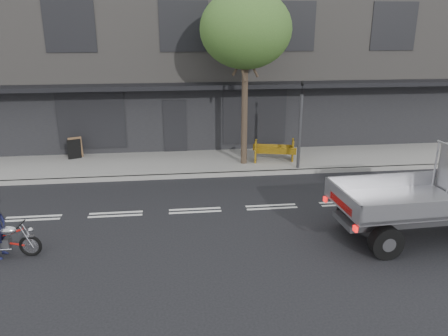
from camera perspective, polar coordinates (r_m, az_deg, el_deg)
ground at (r=13.54m, az=-3.80°, el=-5.58°), size 80.00×80.00×0.00m
sidewalk at (r=17.92m, az=-4.63°, el=0.66°), size 32.00×3.20×0.15m
kerb at (r=16.40m, az=-4.40°, el=-1.01°), size 32.00×0.20×0.15m
building_main at (r=23.74m, az=-5.56°, el=14.57°), size 26.00×10.00×8.00m
street_tree at (r=16.82m, az=2.85°, el=17.57°), size 3.40×3.40×6.74m
traffic_light_pole at (r=16.88m, az=9.87°, el=4.90°), size 0.12×0.12×3.50m
motorcycle at (r=12.07m, az=-26.62°, el=-8.32°), size 1.72×0.50×0.88m
construction_barrier at (r=17.66m, az=6.76°, el=2.14°), size 1.75×1.02×0.92m
sandwich_board at (r=19.02m, az=-18.97°, el=2.34°), size 0.64×0.54×0.86m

